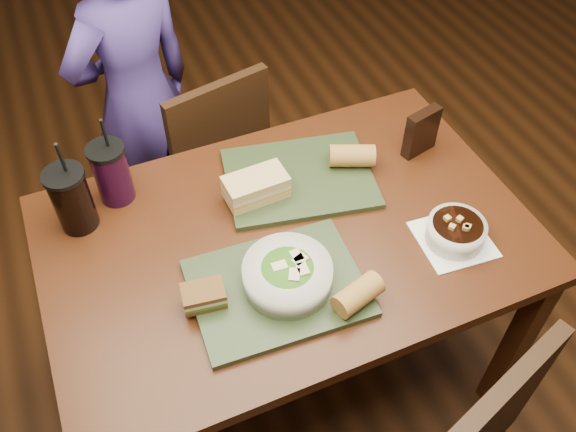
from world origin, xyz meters
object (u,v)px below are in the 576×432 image
Objects in this scene: chair_far at (217,157)px; tray_far at (299,178)px; cup_berry at (112,173)px; cup_cola at (72,199)px; sandwich_far at (256,187)px; chip_bag at (421,132)px; diner at (138,98)px; salad_bowl at (287,274)px; sandwich_near at (204,296)px; baguette_near at (358,295)px; tray_near at (277,288)px; soup_bowl at (456,231)px; dining_table at (288,254)px; baguette_far at (352,156)px.

tray_far is (0.12, -0.48, 0.28)m from chair_far.
tray_far is at bearing -16.22° from cup_berry.
cup_berry is (0.12, 0.06, -0.00)m from cup_cola.
sandwich_far is 1.21× the size of chip_bag.
diner reaches higher than chip_bag.
cup_cola reaches higher than tray_far.
diner is 1.02m from salad_bowl.
baguette_near is (0.34, -0.15, 0.01)m from sandwich_near.
diner reaches higher than salad_bowl.
chair_far reaches higher than tray_near.
soup_bowl is 0.35m from baguette_near.
chair_far is (-0.01, 0.65, -0.18)m from dining_table.
dining_table is 0.23m from salad_bowl.
sandwich_near is 0.62m from baguette_far.
dining_table is 0.33m from sandwich_near.
chip_bag is (1.00, -0.11, -0.02)m from cup_cola.
baguette_far is at bearing 1.77° from sandwich_far.
chair_far is 3.90× the size of salad_bowl.
tray_far reaches higher than dining_table.
chip_bag is (0.71, -0.69, 0.15)m from diner.
tray_far is at bearing -76.29° from chair_far.
cup_berry reaches higher than baguette_far.
baguette_near is 0.61m from chip_bag.
dining_table is 0.32m from baguette_near.
tray_near is 0.20m from baguette_near.
chip_bag is at bearing 74.06° from soup_bowl.
sandwich_near is 0.84× the size of baguette_far.
cup_cola is at bearing 134.54° from tray_near.
diner is 4.61× the size of cup_cola.
tray_far is 0.39m from chip_bag.
baguette_near reaches higher than soup_bowl.
soup_bowl is at bearing -26.56° from cup_cola.
diner reaches higher than tray_near.
sandwich_near is 0.37m from baguette_near.
salad_bowl reaches higher than tray_near.
salad_bowl reaches higher than baguette_near.
soup_bowl is (0.61, -1.04, 0.11)m from diner.
cup_berry is 1.90× the size of chip_bag.
tray_far is 1.43× the size of cup_cola.
salad_bowl is at bearing -7.83° from sandwich_near.
salad_bowl is at bearing -113.59° from dining_table.
salad_bowl reaches higher than sandwich_near.
cup_cola is (-0.57, 0.54, 0.05)m from baguette_near.
cup_berry reaches higher than sandwich_far.
sandwich_far reaches higher than tray_far.
diner is (-0.21, 0.19, 0.20)m from chair_far.
diner reaches higher than baguette_near.
dining_table is 11.74× the size of sandwich_near.
chair_far is at bearing 115.38° from diner.
cup_cola is at bearing 153.44° from soup_bowl.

